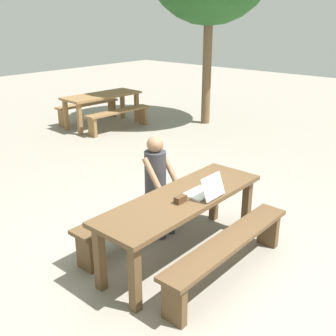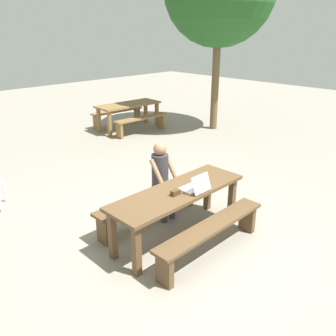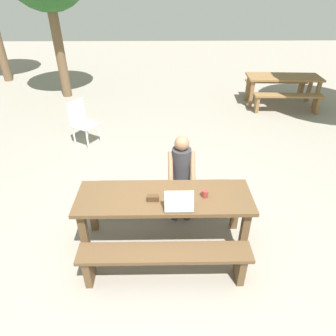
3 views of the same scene
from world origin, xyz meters
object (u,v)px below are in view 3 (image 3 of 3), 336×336
at_px(coffee_mug, 205,194).
at_px(picnic_table_front, 164,203).
at_px(laptop, 179,201).
at_px(small_pouch, 153,198).
at_px(plastic_chair, 82,121).
at_px(picnic_table_mid, 283,81).
at_px(person_seated, 181,172).

bearing_deg(coffee_mug, picnic_table_front, 178.47).
height_order(laptop, coffee_mug, laptop).
bearing_deg(coffee_mug, small_pouch, -174.00).
xyz_separation_m(picnic_table_front, plastic_chair, (-1.69, 2.89, -0.16)).
bearing_deg(picnic_table_front, plastic_chair, 120.29).
xyz_separation_m(small_pouch, picnic_table_mid, (3.37, 5.22, -0.13)).
height_order(coffee_mug, plastic_chair, plastic_chair).
height_order(laptop, person_seated, person_seated).
distance_m(laptop, small_pouch, 0.32).
distance_m(coffee_mug, picnic_table_mid, 5.84).
bearing_deg(person_seated, laptop, -95.54).
height_order(laptop, small_pouch, laptop).
distance_m(person_seated, plastic_chair, 3.03).
xyz_separation_m(person_seated, picnic_table_mid, (3.00, 4.56, -0.07)).
relative_size(coffee_mug, plastic_chair, 0.10).
xyz_separation_m(picnic_table_front, person_seated, (0.24, 0.57, 0.09)).
bearing_deg(plastic_chair, picnic_table_front, -117.62).
height_order(coffee_mug, person_seated, person_seated).
xyz_separation_m(coffee_mug, plastic_chair, (-2.19, 2.91, -0.31)).
height_order(picnic_table_front, small_pouch, small_pouch).
bearing_deg(plastic_chair, person_seated, -108.12).
bearing_deg(plastic_chair, small_pouch, -120.27).
bearing_deg(small_pouch, laptop, -17.84).
distance_m(laptop, coffee_mug, 0.37).
xyz_separation_m(coffee_mug, person_seated, (-0.26, 0.59, -0.07)).
bearing_deg(coffee_mug, person_seated, 113.53).
bearing_deg(small_pouch, picnic_table_front, 30.91).
relative_size(picnic_table_front, small_pouch, 15.44).
height_order(small_pouch, coffee_mug, coffee_mug).
bearing_deg(laptop, plastic_chair, -58.63).
distance_m(laptop, picnic_table_mid, 6.14).
xyz_separation_m(laptop, person_seated, (0.07, 0.75, -0.09)).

